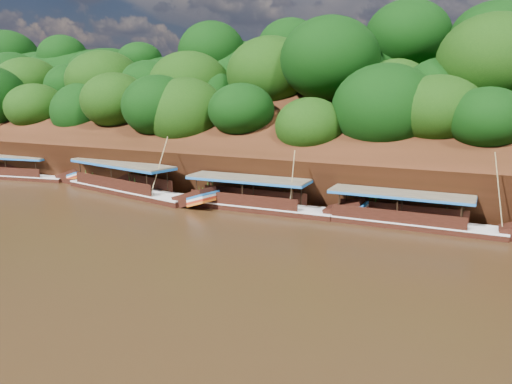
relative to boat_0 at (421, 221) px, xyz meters
The scene contains 7 objects.
ground 13.36m from the boat_0, 145.69° to the right, with size 160.00×160.00×0.00m, color black.
riverbank 18.84m from the boat_0, 125.97° to the left, with size 120.00×30.06×19.40m.
boat_0 is the anchor object (origin of this frame).
boat_1 10.95m from the boat_0, behind, with size 13.99×2.74×5.15m.
boat_2 23.17m from the boat_0, behind, with size 16.76×5.69×5.65m.
boat_3 37.96m from the boat_0, behind, with size 12.86×4.07×2.70m.
reeds 13.58m from the boat_0, behind, with size 49.36×2.33×2.21m.
Camera 1 is at (14.87, -25.07, 8.93)m, focal length 35.00 mm.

